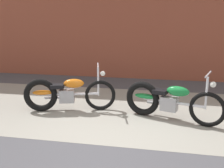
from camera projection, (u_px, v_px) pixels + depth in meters
name	position (u px, v px, depth m)	size (l,w,h in m)	color
ground_plane	(106.00, 146.00, 4.29)	(80.00, 80.00, 0.00)	#47474C
sidewalk_slab	(123.00, 110.00, 5.96)	(36.00, 3.50, 0.01)	gray
motorcycle_orange	(63.00, 93.00, 5.82)	(1.97, 0.75, 1.03)	black
motorcycle_green	(166.00, 100.00, 5.33)	(1.95, 0.83, 1.03)	black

